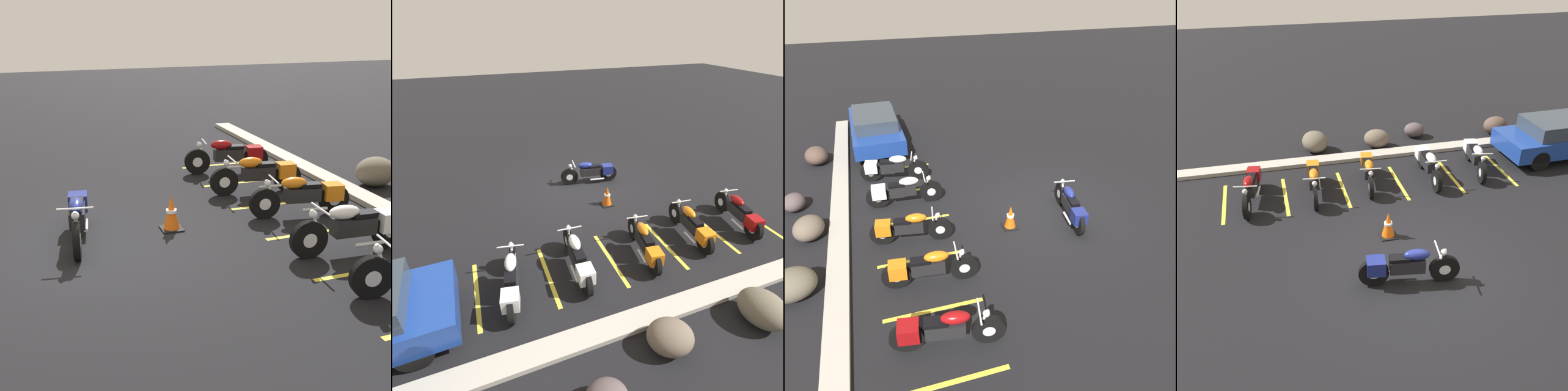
{
  "view_description": "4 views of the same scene",
  "coord_description": "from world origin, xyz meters",
  "views": [
    {
      "loc": [
        8.79,
        -1.27,
        3.93
      ],
      "look_at": [
        0.47,
        1.6,
        0.92
      ],
      "focal_mm": 50.0,
      "sensor_mm": 36.0,
      "label": 1
    },
    {
      "loc": [
        3.39,
        9.36,
        5.36
      ],
      "look_at": [
        0.27,
        1.28,
        0.41
      ],
      "focal_mm": 28.0,
      "sensor_mm": 36.0,
      "label": 2
    },
    {
      "loc": [
        -8.15,
        4.58,
        6.18
      ],
      "look_at": [
        0.3,
        2.06,
        0.72
      ],
      "focal_mm": 35.0,
      "sensor_mm": 36.0,
      "label": 3
    },
    {
      "loc": [
        -2.94,
        -7.35,
        6.56
      ],
      "look_at": [
        -0.65,
        1.86,
        0.93
      ],
      "focal_mm": 42.0,
      "sensor_mm": 36.0,
      "label": 4
    }
  ],
  "objects": [
    {
      "name": "stall_line_3",
      "position": [
        0.67,
        3.94,
        0.0
      ],
      "size": [
        0.1,
        2.1,
        0.0
      ],
      "primitive_type": "cube",
      "color": "gold",
      "rests_on": "ground"
    },
    {
      "name": "parked_bike_2",
      "position": [
        -0.2,
        4.15,
        0.44
      ],
      "size": [
        0.67,
        2.07,
        0.82
      ],
      "rotation": [
        0.0,
        0.0,
        -1.72
      ],
      "color": "black",
      "rests_on": "ground"
    },
    {
      "name": "stall_line_4",
      "position": [
        2.32,
        3.94,
        0.0
      ],
      "size": [
        0.1,
        2.1,
        0.0
      ],
      "primitive_type": "cube",
      "color": "gold",
      "rests_on": "ground"
    },
    {
      "name": "ground",
      "position": [
        0.0,
        0.0,
        0.0
      ],
      "size": [
        60.0,
        60.0,
        0.0
      ],
      "primitive_type": "plane",
      "color": "black"
    },
    {
      "name": "stall_line_5",
      "position": [
        3.98,
        3.94,
        0.0
      ],
      "size": [
        0.1,
        2.1,
        0.0
      ],
      "primitive_type": "cube",
      "color": "gold",
      "rests_on": "ground"
    },
    {
      "name": "traffic_cone",
      "position": [
        -0.37,
        1.41,
        0.32
      ],
      "size": [
        0.4,
        0.4,
        0.67
      ],
      "color": "black",
      "rests_on": "ground"
    },
    {
      "name": "motorcycle_navy_featured",
      "position": [
        -0.5,
        -0.3,
        0.45
      ],
      "size": [
        2.14,
        0.69,
        0.84
      ],
      "rotation": [
        0.0,
        0.0,
        -0.15
      ],
      "color": "black",
      "rests_on": "ground"
    },
    {
      "name": "landscape_rock_2",
      "position": [
        2.2,
        7.09,
        0.25
      ],
      "size": [
        0.82,
        0.75,
        0.51
      ],
      "primitive_type": "ellipsoid",
      "rotation": [
        0.0,
        0.0,
        2.94
      ],
      "color": "#4F4345",
      "rests_on": "ground"
    },
    {
      "name": "concrete_curb",
      "position": [
        0.0,
        5.86,
        0.06
      ],
      "size": [
        18.0,
        0.5,
        0.12
      ],
      "primitive_type": "cube",
      "color": "#A8A399",
      "rests_on": "ground"
    },
    {
      "name": "stall_line_1",
      "position": [
        -2.65,
        3.94,
        0.0
      ],
      "size": [
        0.1,
        2.1,
        0.0
      ],
      "primitive_type": "cube",
      "color": "gold",
      "rests_on": "ground"
    },
    {
      "name": "landscape_rock_1",
      "position": [
        0.68,
        6.57,
        0.3
      ],
      "size": [
        1.09,
        1.02,
        0.61
      ],
      "primitive_type": "ellipsoid",
      "rotation": [
        0.0,
        0.0,
        2.75
      ],
      "color": "brown",
      "rests_on": "ground"
    },
    {
      "name": "landscape_rock_3",
      "position": [
        -1.41,
        6.72,
        0.34
      ],
      "size": [
        1.04,
        1.17,
        0.68
      ],
      "primitive_type": "ellipsoid",
      "rotation": [
        0.0,
        0.0,
        1.8
      ],
      "color": "brown",
      "rests_on": "ground"
    },
    {
      "name": "stall_line_0",
      "position": [
        -4.3,
        3.94,
        0.0
      ],
      "size": [
        0.1,
        2.1,
        0.0
      ],
      "primitive_type": "cube",
      "color": "gold",
      "rests_on": "ground"
    },
    {
      "name": "landscape_rock_0",
      "position": [
        5.14,
        6.65,
        0.31
      ],
      "size": [
        1.02,
        0.92,
        0.63
      ],
      "primitive_type": "ellipsoid",
      "rotation": [
        0.0,
        0.0,
        0.19
      ],
      "color": "#4F3D33",
      "rests_on": "ground"
    },
    {
      "name": "parked_bike_3",
      "position": [
        1.61,
        4.09,
        0.46
      ],
      "size": [
        0.62,
        2.21,
        0.87
      ],
      "rotation": [
        0.0,
        0.0,
        -1.62
      ],
      "color": "black",
      "rests_on": "ground"
    },
    {
      "name": "parked_bike_1",
      "position": [
        -1.81,
        3.95,
        0.45
      ],
      "size": [
        0.61,
        2.14,
        0.84
      ],
      "rotation": [
        0.0,
        0.0,
        -1.66
      ],
      "color": "black",
      "rests_on": "ground"
    },
    {
      "name": "stall_line_2",
      "position": [
        -0.99,
        3.94,
        0.0
      ],
      "size": [
        0.1,
        2.1,
        0.0
      ],
      "primitive_type": "cube",
      "color": "gold",
      "rests_on": "ground"
    },
    {
      "name": "parked_bike_4",
      "position": [
        3.2,
        4.23,
        0.46
      ],
      "size": [
        0.75,
        2.16,
        0.86
      ],
      "rotation": [
        0.0,
        0.0,
        -1.75
      ],
      "color": "black",
      "rests_on": "ground"
    },
    {
      "name": "car_blue",
      "position": [
        6.41,
        4.5,
        0.68
      ],
      "size": [
        4.35,
        1.93,
        1.29
      ],
      "rotation": [
        0.0,
        0.0,
        0.03
      ],
      "color": "black",
      "rests_on": "ground"
    },
    {
      "name": "parked_bike_0",
      "position": [
        -3.53,
        3.94,
        0.45
      ],
      "size": [
        0.71,
        2.15,
        0.85
      ],
      "rotation": [
        0.0,
        0.0,
        -1.73
      ],
      "color": "black",
      "rests_on": "ground"
    }
  ]
}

